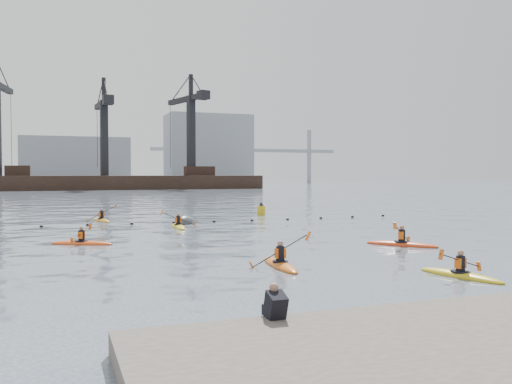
# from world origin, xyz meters

# --- Properties ---
(ground) EXTENTS (400.00, 400.00, 0.00)m
(ground) POSITION_xyz_m (0.00, 0.00, 0.00)
(ground) COLOR #374550
(ground) RESTS_ON ground
(float_line) EXTENTS (33.24, 0.73, 0.24)m
(float_line) POSITION_xyz_m (-0.50, 22.53, 0.03)
(float_line) COLOR black
(float_line) RESTS_ON ground
(barge_pier) EXTENTS (72.00, 19.30, 29.50)m
(barge_pier) POSITION_xyz_m (-0.22, 110.00, 1.89)
(barge_pier) COLOR black
(barge_pier) RESTS_ON ground
(skyline) EXTENTS (141.00, 28.00, 22.00)m
(skyline) POSITION_xyz_m (2.23, 150.27, 9.25)
(skyline) COLOR gray
(skyline) RESTS_ON ground
(kayaker_0) EXTENTS (2.55, 3.67, 1.49)m
(kayaker_0) POSITION_xyz_m (-1.76, 2.88, 0.11)
(kayaker_0) COLOR #C95A12
(kayaker_0) RESTS_ON ground
(kayaker_1) EXTENTS (2.28, 3.45, 1.19)m
(kayaker_1) POSITION_xyz_m (3.38, -1.28, 0.10)
(kayaker_1) COLOR gold
(kayaker_1) RESTS_ON ground
(kayaker_2) EXTENTS (3.27, 2.11, 1.12)m
(kayaker_2) POSITION_xyz_m (-8.81, 12.44, 0.10)
(kayaker_2) COLOR #E04A15
(kayaker_2) RESTS_ON ground
(kayaker_3) EXTENTS (2.40, 3.49, 1.32)m
(kayaker_3) POSITION_xyz_m (-2.32, 19.39, 0.11)
(kayaker_3) COLOR yellow
(kayaker_3) RESTS_ON ground
(kayaker_4) EXTENTS (2.87, 3.33, 1.44)m
(kayaker_4) POSITION_xyz_m (6.35, 6.39, 0.11)
(kayaker_4) COLOR red
(kayaker_4) RESTS_ON ground
(kayaker_5) EXTENTS (2.37, 3.50, 1.37)m
(kayaker_5) POSITION_xyz_m (-6.81, 26.23, 0.11)
(kayaker_5) COLOR orange
(kayaker_5) RESTS_ON ground
(mooring_buoy) EXTENTS (2.59, 2.70, 1.56)m
(mooring_buoy) POSITION_xyz_m (-1.20, 21.99, 0.00)
(mooring_buoy) COLOR #3A3D3F
(mooring_buoy) RESTS_ON ground
(nav_buoy) EXTENTS (0.73, 0.73, 1.32)m
(nav_buoy) POSITION_xyz_m (6.79, 27.68, 0.40)
(nav_buoy) COLOR #BB8B12
(nav_buoy) RESTS_ON ground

